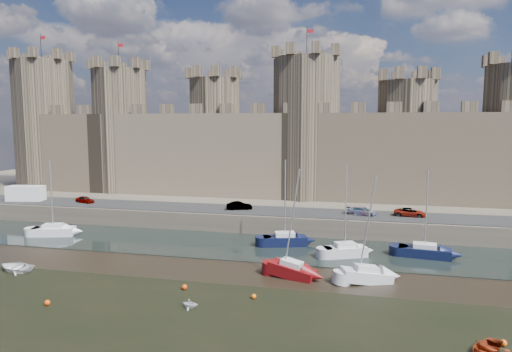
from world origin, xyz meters
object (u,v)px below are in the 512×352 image
(sailboat_1, at_px, (285,239))
(sailboat_2, at_px, (345,250))
(sailboat_4, at_px, (292,270))
(car_2, at_px, (363,211))
(sailboat_3, at_px, (425,251))
(car_1, at_px, (239,206))
(van, at_px, (26,193))
(car_0, at_px, (85,200))
(sailboat_0, at_px, (53,230))
(car_3, at_px, (410,213))
(sailboat_5, at_px, (366,275))

(sailboat_1, xyz_separation_m, sailboat_2, (7.31, -3.13, 0.00))
(sailboat_1, relative_size, sailboat_4, 0.98)
(car_2, relative_size, sailboat_3, 0.42)
(car_1, bearing_deg, van, 71.61)
(car_0, relative_size, car_2, 0.80)
(sailboat_0, relative_size, sailboat_4, 0.94)
(car_1, relative_size, van, 0.66)
(sailboat_0, bearing_deg, car_3, -2.64)
(sailboat_3, relative_size, sailboat_4, 0.91)
(car_0, distance_m, sailboat_3, 49.96)
(van, distance_m, sailboat_5, 56.30)
(car_1, xyz_separation_m, sailboat_0, (-22.67, -10.68, -2.32))
(van, distance_m, sailboat_4, 49.81)
(sailboat_3, bearing_deg, car_0, 175.68)
(van, xyz_separation_m, sailboat_1, (43.33, -8.14, -2.90))
(car_1, relative_size, sailboat_0, 0.37)
(sailboat_0, distance_m, sailboat_4, 34.45)
(sailboat_4, bearing_deg, car_0, 166.10)
(sailboat_3, bearing_deg, sailboat_5, -116.71)
(sailboat_0, bearing_deg, car_2, -1.48)
(car_2, height_order, sailboat_1, sailboat_1)
(car_2, bearing_deg, sailboat_2, -174.48)
(car_2, distance_m, sailboat_4, 20.82)
(sailboat_3, xyz_separation_m, sailboat_4, (-13.46, -9.87, 0.02))
(car_2, relative_size, sailboat_4, 0.38)
(car_0, relative_size, van, 0.59)
(van, bearing_deg, car_2, -9.89)
(car_1, relative_size, sailboat_5, 0.36)
(sailboat_4, bearing_deg, sailboat_5, 17.03)
(sailboat_3, bearing_deg, car_1, 164.80)
(sailboat_2, bearing_deg, sailboat_0, 154.95)
(car_0, xyz_separation_m, car_1, (24.89, 0.05, 0.05))
(van, relative_size, sailboat_3, 0.58)
(sailboat_2, height_order, sailboat_5, sailboat_2)
(car_0, height_order, sailboat_3, sailboat_3)
(sailboat_0, height_order, sailboat_1, sailboat_1)
(car_1, xyz_separation_m, car_3, (23.43, 0.59, -0.03))
(sailboat_0, relative_size, sailboat_1, 0.95)
(sailboat_2, relative_size, sailboat_3, 1.06)
(van, height_order, sailboat_4, sailboat_4)
(car_3, height_order, sailboat_3, sailboat_3)
(car_0, bearing_deg, sailboat_1, -85.99)
(sailboat_3, height_order, sailboat_5, sailboat_5)
(sailboat_2, height_order, sailboat_4, sailboat_4)
(car_3, xyz_separation_m, sailboat_1, (-15.36, -9.15, -2.25))
(car_3, relative_size, sailboat_2, 0.40)
(car_0, height_order, sailboat_4, sailboat_4)
(car_3, distance_m, sailboat_2, 14.85)
(car_0, distance_m, sailboat_0, 11.10)
(sailboat_2, bearing_deg, sailboat_3, -11.13)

